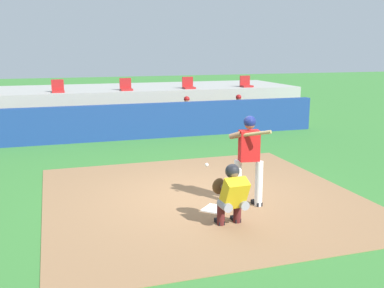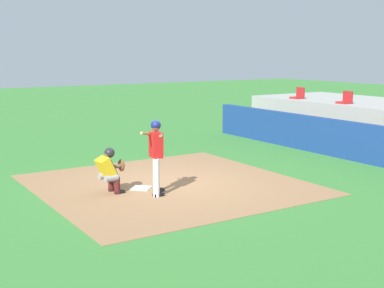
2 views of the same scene
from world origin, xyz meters
TOP-DOWN VIEW (x-y plane):
  - ground_plane at (0.00, 0.00)m, footprint 80.00×80.00m
  - dirt_infield at (0.00, 0.00)m, footprint 6.40×6.40m
  - home_plate at (0.00, -0.80)m, footprint 0.62×0.62m
  - batter_at_plate at (0.69, -0.75)m, footprint 0.64×0.81m
  - catcher_crouched at (-0.02, -1.62)m, footprint 0.50×1.80m
  - dugout_wall at (0.00, 6.50)m, footprint 13.00×0.30m
  - dugout_bench at (0.00, 7.50)m, footprint 11.80×0.44m
  - dugout_player_0 at (1.94, 7.34)m, footprint 0.49×0.70m
  - dugout_player_1 at (4.04, 7.34)m, footprint 0.49×0.70m
  - stands_platform at (0.00, 10.90)m, footprint 15.00×4.40m
  - stadium_seat_1 at (-2.60, 9.38)m, footprint 0.46×0.46m
  - stadium_seat_2 at (0.00, 9.38)m, footprint 0.46×0.46m
  - stadium_seat_3 at (2.60, 9.38)m, footprint 0.46×0.46m
  - stadium_seat_4 at (5.20, 9.38)m, footprint 0.46×0.46m

SIDE VIEW (x-z plane):
  - ground_plane at x=0.00m, z-range 0.00..0.00m
  - dirt_infield at x=0.00m, z-range 0.00..0.01m
  - home_plate at x=0.00m, z-range 0.01..0.04m
  - dugout_bench at x=0.00m, z-range 0.00..0.45m
  - dugout_wall at x=0.00m, z-range 0.00..1.20m
  - catcher_crouched at x=-0.02m, z-range 0.05..1.17m
  - dugout_player_0 at x=1.94m, z-range 0.02..1.32m
  - dugout_player_1 at x=4.04m, z-range 0.02..1.32m
  - stands_platform at x=0.00m, z-range 0.00..1.40m
  - batter_at_plate at x=0.69m, z-range 0.13..1.94m
  - stadium_seat_1 at x=-2.60m, z-range 1.29..1.77m
  - stadium_seat_2 at x=0.00m, z-range 1.29..1.77m
  - stadium_seat_3 at x=2.60m, z-range 1.29..1.77m
  - stadium_seat_4 at x=5.20m, z-range 1.29..1.77m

